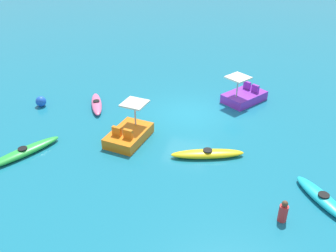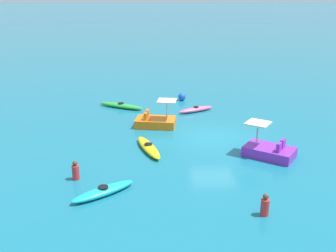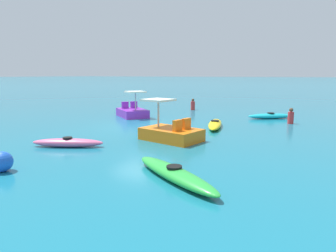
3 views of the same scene
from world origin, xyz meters
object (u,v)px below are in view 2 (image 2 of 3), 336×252
at_px(kayak_pink, 196,109).
at_px(pedal_boat_orange, 156,121).
at_px(kayak_green, 121,106).
at_px(pedal_boat_purple, 269,150).
at_px(person_by_kayaks, 265,206).
at_px(kayak_cyan, 103,191).
at_px(kayak_yellow, 148,147).
at_px(buoy_blue, 182,97).
at_px(person_near_shore, 76,171).

bearing_deg(kayak_pink, pedal_boat_orange, 136.06).
distance_m(kayak_green, pedal_boat_purple, 12.13).
relative_size(kayak_pink, person_by_kayaks, 3.02).
height_order(kayak_pink, kayak_cyan, same).
relative_size(kayak_yellow, kayak_pink, 1.24).
bearing_deg(kayak_green, person_by_kayaks, -156.81).
bearing_deg(person_by_kayaks, buoy_blue, 5.98).
bearing_deg(kayak_yellow, kayak_green, 13.58).
height_order(pedal_boat_orange, person_by_kayaks, pedal_boat_orange).
height_order(buoy_blue, person_near_shore, person_near_shore).
bearing_deg(pedal_boat_purple, kayak_pink, 19.27).
bearing_deg(kayak_yellow, kayak_cyan, 158.32).
distance_m(kayak_green, person_by_kayaks, 15.80).
height_order(kayak_cyan, buoy_blue, buoy_blue).
height_order(kayak_pink, pedal_boat_purple, pedal_boat_purple).
distance_m(kayak_cyan, buoy_blue, 15.14).
bearing_deg(pedal_boat_orange, kayak_yellow, 173.05).
xyz_separation_m(pedal_boat_orange, person_by_kayaks, (-10.37, -3.82, 0.05)).
bearing_deg(kayak_green, kayak_cyan, -179.66).
relative_size(kayak_yellow, person_near_shore, 3.75).
relative_size(kayak_pink, buoy_blue, 4.60).
distance_m(kayak_yellow, pedal_boat_orange, 3.88).
bearing_deg(kayak_green, kayak_yellow, -166.42).
relative_size(kayak_green, buoy_blue, 5.95).
relative_size(kayak_green, person_near_shore, 3.90).
distance_m(buoy_blue, person_near_shore, 14.23).
bearing_deg(pedal_boat_purple, person_near_shore, 102.62).
distance_m(kayak_cyan, person_near_shore, 2.02).
bearing_deg(pedal_boat_purple, pedal_boat_orange, 48.36).
distance_m(kayak_yellow, kayak_pink, 7.54).
bearing_deg(person_near_shore, person_by_kayaks, -113.90).
bearing_deg(kayak_green, pedal_boat_purple, -138.78).
bearing_deg(pedal_boat_purple, kayak_cyan, 114.21).
bearing_deg(kayak_pink, kayak_cyan, 155.79).
height_order(pedal_boat_orange, buoy_blue, pedal_boat_orange).
xyz_separation_m(kayak_yellow, kayak_pink, (6.78, -3.30, 0.00)).
distance_m(kayak_cyan, pedal_boat_purple, 8.68).
height_order(kayak_yellow, person_by_kayaks, person_by_kayaks).
distance_m(kayak_pink, pedal_boat_orange, 4.08).
relative_size(kayak_green, pedal_boat_orange, 1.30).
bearing_deg(person_near_shore, buoy_blue, -24.04).
bearing_deg(kayak_cyan, kayak_green, 0.34).
bearing_deg(buoy_blue, kayak_yellow, 165.25).
relative_size(kayak_green, kayak_cyan, 1.27).
height_order(kayak_green, pedal_boat_purple, pedal_boat_purple).
xyz_separation_m(kayak_pink, person_near_shore, (-9.98, 6.51, 0.22)).
relative_size(pedal_boat_purple, person_near_shore, 3.21).
xyz_separation_m(kayak_yellow, pedal_boat_purple, (-1.12, -6.06, 0.17)).
bearing_deg(buoy_blue, person_by_kayaks, -174.02).
relative_size(pedal_boat_purple, person_by_kayaks, 3.21).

